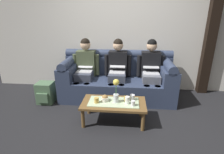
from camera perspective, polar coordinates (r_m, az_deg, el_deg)
name	(u,v)px	position (r m, az deg, el deg)	size (l,w,h in m)	color
ground_plane	(113,128)	(2.92, 0.18, -16.02)	(14.00, 14.00, 0.00)	black
back_wall_patterned	(119,25)	(4.07, 2.39, 16.16)	(6.00, 0.12, 2.90)	silver
timber_pillar	(212,26)	(4.29, 29.29, 13.95)	(0.20, 0.20, 2.90)	black
couch	(117,80)	(3.78, 1.74, -0.94)	(2.29, 0.88, 0.96)	#2D3851
person_left	(85,66)	(3.78, -8.49, 3.47)	(0.56, 0.67, 1.22)	#383D4C
person_middle	(118,67)	(3.68, 1.78, 3.24)	(0.56, 0.67, 1.22)	#383D4C
person_right	(151,68)	(3.71, 12.27, 2.89)	(0.56, 0.67, 1.22)	#595B66
coffee_table	(114,105)	(2.92, 0.54, -8.77)	(1.03, 0.52, 0.36)	brown
flower_vase	(116,91)	(2.80, 1.30, -4.39)	(0.10, 0.10, 0.39)	silver
snack_bowl	(105,98)	(2.91, -2.28, -6.82)	(0.12, 0.12, 0.11)	silver
cup_near_left	(97,100)	(2.86, -4.96, -7.36)	(0.07, 0.07, 0.09)	gold
cup_near_right	(133,103)	(2.79, 6.72, -8.28)	(0.06, 0.06, 0.08)	silver
cup_far_center	(126,98)	(2.91, 4.54, -6.83)	(0.07, 0.07, 0.08)	gold
cup_far_left	(127,100)	(2.82, 4.91, -7.36)	(0.07, 0.07, 0.12)	white
cup_far_right	(132,97)	(2.95, 6.48, -6.46)	(0.08, 0.08, 0.09)	silver
backpack_left	(46,93)	(3.80, -20.42, -4.77)	(0.31, 0.32, 0.42)	#4C6B4C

